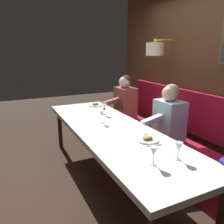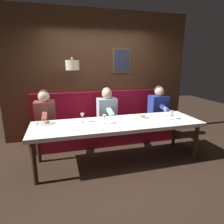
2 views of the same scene
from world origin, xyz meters
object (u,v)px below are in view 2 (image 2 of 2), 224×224
Objects in this scene: diner_near at (107,107)px; wine_glass_3 at (82,116)px; wine_glass_2 at (171,113)px; dining_table at (118,126)px; diner_nearest at (158,104)px; diner_middle at (45,111)px; wine_glass_1 at (165,110)px; wine_glass_0 at (104,117)px.

diner_near is 0.95m from wine_glass_3.
dining_table is at bearing 84.96° from wine_glass_2.
diner_near is (0.88, -0.03, 0.13)m from dining_table.
diner_nearest reaches higher than wine_glass_3.
diner_middle is (0.88, 1.25, 0.13)m from dining_table.
diner_near is 1.22m from wine_glass_1.
diner_nearest is at bearing -19.17° from wine_glass_1.
wine_glass_3 is (-0.72, 1.85, 0.04)m from diner_nearest.
wine_glass_2 is 1.61m from wine_glass_3.
wine_glass_0 is at bearing 163.35° from diner_near.
diner_near is (0.00, 1.24, 0.00)m from diner_nearest.
wine_glass_3 is at bearing 80.93° from wine_glass_2.
diner_nearest is at bearing -55.02° from dining_table.
diner_nearest is 1.99m from wine_glass_3.
wine_glass_0 is 0.40m from wine_glass_3.
wine_glass_1 is at bearing -107.60° from diner_middle.
diner_middle is 2.44m from wine_glass_2.
diner_middle is 2.37m from wine_glass_1.
diner_near reaches higher than dining_table.
diner_middle reaches higher than wine_glass_0.
wine_glass_1 reaches higher than dining_table.
dining_table is at bearing -125.30° from diner_middle.
wine_glass_0 reaches higher than dining_table.
wine_glass_0 is 1.00× the size of wine_glass_3.
wine_glass_0 and wine_glass_3 have the same top height.
wine_glass_0 is at bearing 95.64° from dining_table.
wine_glass_2 and wine_glass_3 have the same top height.
diner_middle reaches higher than wine_glass_1.
diner_near is 0.95m from wine_glass_0.
dining_table is 0.64m from wine_glass_3.
wine_glass_3 is at bearing 111.11° from diner_nearest.
wine_glass_0 is 1.27m from wine_glass_1.
wine_glass_0 is 1.24m from wine_glass_2.
diner_middle is at bearing 90.00° from diner_near.
diner_nearest is 0.76m from wine_glass_1.
diner_nearest is 1.01m from wine_glass_2.
dining_table is at bearing 124.98° from diner_nearest.
wine_glass_3 is at bearing 139.15° from diner_near.
wine_glass_0 and wine_glass_1 have the same top height.
wine_glass_0 is (-0.91, 1.51, 0.04)m from diner_nearest.
diner_nearest is 4.82× the size of wine_glass_2.
dining_table is 1.53m from diner_middle.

